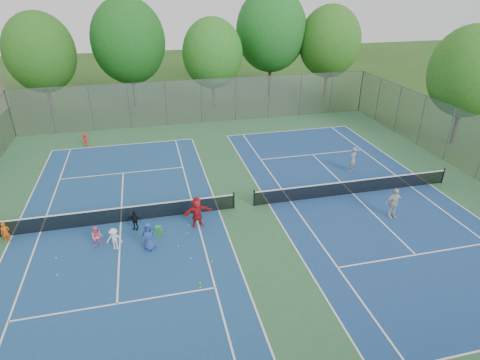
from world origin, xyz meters
name	(u,v)px	position (x,y,z in m)	size (l,w,h in m)	color
ground	(244,207)	(0.00, 0.00, 0.00)	(120.00, 120.00, 0.00)	#254917
court_pad	(244,207)	(0.00, 0.00, 0.01)	(32.00, 32.00, 0.01)	#2C5E38
court_left	(121,222)	(-7.00, 0.00, 0.02)	(10.97, 23.77, 0.01)	navy
court_right	(353,194)	(7.00, 0.00, 0.02)	(10.97, 23.77, 0.01)	navy
net_left	(120,215)	(-7.00, 0.00, 0.46)	(12.87, 0.10, 0.91)	black
net_right	(354,187)	(7.00, 0.00, 0.46)	(12.87, 0.10, 0.91)	black
fence_north	(202,102)	(0.00, 16.00, 2.00)	(32.00, 0.10, 4.00)	gray
tree_nw	(40,53)	(-14.00, 22.00, 5.89)	(6.40, 6.40, 9.58)	#443326
tree_nl	(128,41)	(-6.00, 23.00, 6.54)	(7.20, 7.20, 10.69)	#443326
tree_nc	(212,53)	(2.00, 21.00, 5.39)	(6.00, 6.00, 8.85)	#443326
tree_nr	(271,31)	(9.00, 24.00, 7.04)	(7.60, 7.60, 11.42)	#443326
tree_ne	(330,42)	(15.00, 22.00, 5.97)	(6.60, 6.60, 9.77)	#443326
tree_side_e	(470,72)	(19.00, 6.00, 5.74)	(6.00, 6.00, 9.20)	#443326
ball_crate	(132,217)	(-6.40, 0.24, 0.13)	(0.30, 0.30, 0.26)	#1752B3
ball_hopper	(158,231)	(-5.04, -1.77, 0.27)	(0.28, 0.28, 0.55)	green
student_a	(6,233)	(-12.52, -0.60, 0.58)	(0.42, 0.28, 1.15)	#C94C13
student_b	(97,237)	(-8.02, -2.07, 0.58)	(0.57, 0.44, 1.17)	#F55F8E
student_c	(114,239)	(-7.18, -2.44, 0.59)	(0.76, 0.44, 1.17)	silver
student_d	(135,220)	(-6.21, -0.90, 0.57)	(0.67, 0.28, 1.15)	black
student_e	(149,237)	(-5.53, -2.90, 0.76)	(0.75, 0.49, 1.53)	navy
student_f	(197,212)	(-2.92, -1.35, 0.87)	(1.62, 0.52, 1.75)	red
child_far_baseline	(85,140)	(-9.98, 12.34, 0.53)	(0.68, 0.39, 1.06)	red
instructor	(353,160)	(8.44, 3.00, 0.90)	(0.66, 0.43, 1.80)	gray
teen_court_b	(394,203)	(7.79, -2.99, 0.90)	(1.05, 0.44, 1.80)	beige
tennis_ball_0	(56,258)	(-9.93, -2.61, 0.03)	(0.07, 0.07, 0.07)	#CEF037
tennis_ball_1	(162,230)	(-4.85, -1.35, 0.03)	(0.07, 0.07, 0.07)	#D7EB36
tennis_ball_2	(200,288)	(-3.52, -6.26, 0.03)	(0.07, 0.07, 0.07)	gold
tennis_ball_3	(57,275)	(-9.68, -3.93, 0.03)	(0.07, 0.07, 0.07)	#E1ED37
tennis_ball_4	(189,225)	(-3.40, -1.25, 0.03)	(0.07, 0.07, 0.07)	#A6C82E
tennis_ball_5	(191,259)	(-3.68, -4.17, 0.03)	(0.07, 0.07, 0.07)	#BDE635
tennis_ball_6	(33,255)	(-11.08, -2.08, 0.03)	(0.07, 0.07, 0.07)	#CFD932
tennis_ball_7	(212,262)	(-2.71, -4.62, 0.03)	(0.07, 0.07, 0.07)	yellow
tennis_ball_8	(178,247)	(-4.17, -3.03, 0.03)	(0.07, 0.07, 0.07)	gold
tennis_ball_9	(200,284)	(-3.49, -6.00, 0.03)	(0.07, 0.07, 0.07)	#E2F138
tennis_ball_10	(188,233)	(-3.56, -2.00, 0.03)	(0.07, 0.07, 0.07)	#C1D732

